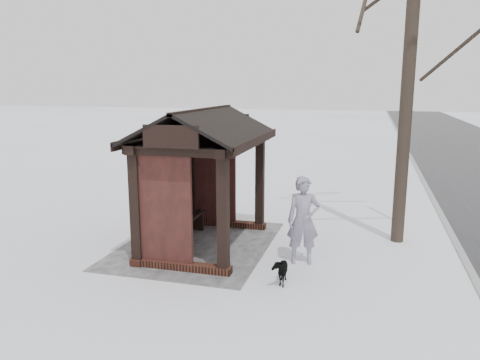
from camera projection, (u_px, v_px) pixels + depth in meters
name	position (u px, v px, depth m)	size (l,w,h in m)	color
ground	(206.00, 245.00, 10.62)	(120.00, 120.00, 0.00)	white
kerb	(470.00, 270.00, 9.17)	(120.00, 0.15, 0.06)	gray
trampled_patch	(198.00, 244.00, 10.67)	(4.20, 3.20, 0.02)	gray
bus_shelter	(198.00, 151.00, 10.23)	(3.60, 2.40, 3.09)	#381C14
pedestrian	(303.00, 220.00, 9.41)	(0.66, 0.43, 1.80)	gray
dog	(280.00, 270.00, 8.55)	(0.28, 0.61, 0.51)	black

